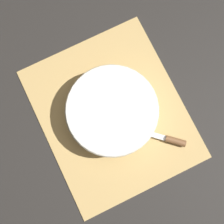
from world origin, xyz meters
name	(u,v)px	position (x,y,z in m)	size (l,w,h in m)	color
ground_plane	(112,114)	(0.00, 0.00, 0.00)	(6.00, 6.00, 0.00)	black
bamboo_mat_center	(112,114)	(0.00, 0.00, 0.00)	(0.45, 0.38, 0.01)	tan
fruit_salad_bowl	(112,111)	(0.00, 0.00, 0.04)	(0.24, 0.24, 0.07)	silver
paring_knife	(173,140)	(-0.14, -0.11, 0.01)	(0.11, 0.11, 0.02)	silver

